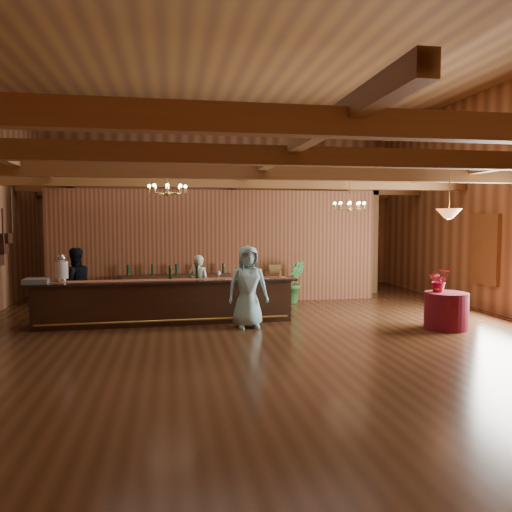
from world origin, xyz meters
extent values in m
plane|color=#4C2D19|center=(0.00, 0.00, 0.00)|extent=(14.00, 14.00, 0.00)
plane|color=brown|center=(0.00, 0.00, 5.50)|extent=(14.00, 14.00, 0.00)
cube|color=#A66B40|center=(0.00, 7.00, 2.75)|extent=(12.00, 0.10, 5.50)
cube|color=#A66B40|center=(0.00, -7.00, 2.75)|extent=(12.00, 0.10, 5.50)
cube|color=brown|center=(0.00, -5.50, 3.20)|extent=(11.90, 0.20, 0.28)
cube|color=brown|center=(0.00, -3.00, 3.20)|extent=(11.90, 0.20, 0.28)
cube|color=brown|center=(0.00, -0.50, 3.20)|extent=(11.90, 0.20, 0.28)
cube|color=brown|center=(0.00, 2.00, 3.20)|extent=(11.90, 0.20, 0.28)
cube|color=brown|center=(0.00, 4.50, 3.20)|extent=(11.90, 0.20, 0.28)
cube|color=brown|center=(0.00, 6.80, 3.20)|extent=(11.90, 0.20, 0.28)
cube|color=brown|center=(-4.50, 0.00, 3.34)|extent=(0.18, 13.90, 0.22)
cube|color=brown|center=(0.00, 0.00, 3.34)|extent=(0.18, 13.90, 0.22)
cube|color=brown|center=(4.50, 0.00, 3.34)|extent=(0.18, 13.90, 0.22)
cube|color=brown|center=(-4.50, 4.50, 1.60)|extent=(0.20, 0.20, 3.20)
cube|color=brown|center=(4.50, 4.50, 1.60)|extent=(0.20, 0.20, 3.20)
cube|color=brown|center=(-0.50, 3.50, 1.55)|extent=(9.00, 0.18, 3.10)
cube|color=white|center=(5.95, 1.00, 1.55)|extent=(0.12, 1.05, 1.75)
cube|color=black|center=(1.00, 5.50, 0.55)|extent=(1.20, 0.60, 1.10)
cube|color=olive|center=(-2.00, 5.50, 0.50)|extent=(1.00, 0.60, 1.00)
cube|color=black|center=(-1.87, 0.77, 0.46)|extent=(5.51, 0.74, 0.92)
cube|color=black|center=(-1.87, 0.77, 0.94)|extent=(5.78, 0.87, 0.05)
cube|color=maroon|center=(-1.87, 0.77, 0.97)|extent=(5.41, 0.51, 0.01)
cylinder|color=gold|center=(-1.87, 0.41, 0.14)|extent=(5.31, 0.19, 0.05)
cylinder|color=silver|center=(-4.04, 0.76, 1.00)|extent=(0.18, 0.18, 0.08)
cylinder|color=silver|center=(-4.04, 0.76, 1.22)|extent=(0.26, 0.26, 0.36)
sphere|color=silver|center=(-4.04, 0.76, 1.47)|extent=(0.18, 0.18, 0.18)
cube|color=gray|center=(-4.50, 0.66, 1.01)|extent=(0.50, 0.50, 0.10)
cube|color=olive|center=(0.39, 0.79, 1.11)|extent=(0.06, 0.06, 0.30)
cube|color=olive|center=(0.67, 0.79, 1.11)|extent=(0.06, 0.06, 0.30)
cylinder|color=olive|center=(0.53, 0.79, 1.14)|extent=(0.24, 0.24, 0.24)
cylinder|color=black|center=(-1.78, 0.89, 1.11)|extent=(0.07, 0.07, 0.30)
cylinder|color=black|center=(-1.19, 0.90, 1.11)|extent=(0.07, 0.07, 0.30)
cube|color=black|center=(-1.62, 3.23, 0.41)|extent=(2.95, 0.92, 0.82)
cylinder|color=maroon|center=(3.88, -0.76, 0.38)|extent=(0.89, 0.89, 0.77)
cylinder|color=gold|center=(-1.82, 0.66, 3.02)|extent=(0.02, 0.02, 0.36)
sphere|color=gold|center=(-1.82, 0.66, 2.84)|extent=(0.12, 0.12, 0.12)
torus|color=gold|center=(-1.82, 0.66, 2.94)|extent=(0.80, 0.80, 0.04)
cylinder|color=gold|center=(2.66, 1.75, 2.87)|extent=(0.02, 0.02, 0.66)
sphere|color=gold|center=(2.66, 1.75, 2.54)|extent=(0.12, 0.12, 0.12)
torus|color=gold|center=(2.66, 1.75, 2.64)|extent=(0.80, 0.80, 0.04)
cylinder|color=gold|center=(3.88, -0.76, 2.80)|extent=(0.02, 0.02, 0.80)
cone|color=#C46731|center=(3.88, -0.76, 2.40)|extent=(0.52, 0.52, 0.20)
imported|color=beige|center=(-1.13, 1.52, 0.73)|extent=(0.62, 0.52, 1.46)
imported|color=black|center=(-3.94, 1.63, 0.82)|extent=(0.98, 0.90, 1.64)
imported|color=#89C6CD|center=(-0.18, 0.07, 0.87)|extent=(0.88, 0.61, 1.74)
imported|color=#2A6228|center=(1.54, 3.00, 0.58)|extent=(0.67, 0.55, 1.17)
imported|color=#AB0928|center=(3.77, -0.65, 1.01)|extent=(0.53, 0.49, 0.48)
imported|color=gold|center=(3.73, -0.67, 0.92)|extent=(0.20, 0.20, 0.31)
camera|label=1|loc=(-1.77, -10.22, 2.24)|focal=35.00mm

